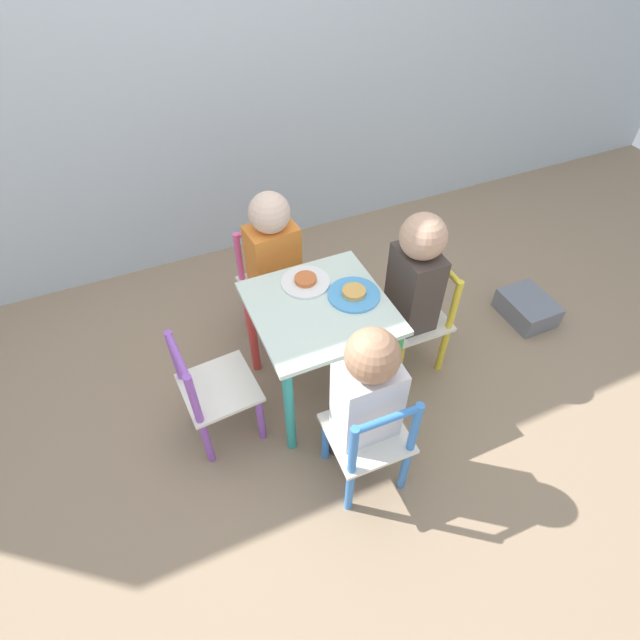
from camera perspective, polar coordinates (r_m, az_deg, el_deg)
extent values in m
plane|color=#8C755B|center=(2.16, 0.00, -7.67)|extent=(6.00, 6.00, 0.00)
cube|color=silver|center=(1.80, 0.00, 1.40)|extent=(0.49, 0.49, 0.02)
cylinder|color=teal|center=(1.81, -3.51, -10.35)|extent=(0.04, 0.04, 0.47)
cylinder|color=green|center=(1.93, 8.37, -6.06)|extent=(0.04, 0.04, 0.47)
cylinder|color=#DB3D38|center=(2.07, -7.76, -1.32)|extent=(0.04, 0.04, 0.47)
cylinder|color=orange|center=(2.17, 2.88, 1.96)|extent=(0.04, 0.04, 0.47)
cube|color=silver|center=(2.10, 10.53, 0.26)|extent=(0.26, 0.26, 0.02)
cylinder|color=yellow|center=(2.22, 6.36, -1.13)|extent=(0.03, 0.03, 0.25)
cylinder|color=yellow|center=(2.10, 9.01, -5.01)|extent=(0.03, 0.03, 0.25)
cylinder|color=yellow|center=(2.30, 11.04, 0.38)|extent=(0.03, 0.03, 0.25)
cylinder|color=yellow|center=(2.19, 13.84, -3.26)|extent=(0.03, 0.03, 0.25)
cylinder|color=yellow|center=(2.13, 11.98, 5.19)|extent=(0.03, 0.03, 0.26)
cylinder|color=yellow|center=(2.01, 15.08, 1.51)|extent=(0.03, 0.03, 0.26)
cylinder|color=yellow|center=(2.00, 14.04, 5.85)|extent=(0.03, 0.21, 0.02)
cube|color=silver|center=(2.22, -5.30, 3.97)|extent=(0.28, 0.28, 0.02)
cylinder|color=#E5599E|center=(2.22, -6.35, -1.12)|extent=(0.03, 0.03, 0.25)
cylinder|color=#E5599E|center=(2.28, -1.52, 0.79)|extent=(0.03, 0.03, 0.25)
cylinder|color=#E5599E|center=(2.36, -8.52, 2.16)|extent=(0.03, 0.03, 0.25)
cylinder|color=#E5599E|center=(2.41, -3.91, 3.88)|extent=(0.03, 0.03, 0.25)
cylinder|color=#E5599E|center=(2.19, -9.23, 6.98)|extent=(0.03, 0.03, 0.26)
cylinder|color=#E5599E|center=(2.25, -4.23, 8.70)|extent=(0.03, 0.03, 0.26)
cylinder|color=#E5599E|center=(2.15, -6.96, 10.29)|extent=(0.21, 0.05, 0.02)
cube|color=silver|center=(1.73, 5.35, -12.74)|extent=(0.27, 0.27, 0.02)
cylinder|color=#387AD1|center=(1.93, 6.56, -11.29)|extent=(0.03, 0.03, 0.25)
cylinder|color=#387AD1|center=(1.87, 0.61, -13.42)|extent=(0.03, 0.03, 0.25)
cylinder|color=#387AD1|center=(1.84, 9.65, -16.35)|extent=(0.03, 0.03, 0.25)
cylinder|color=#387AD1|center=(1.78, 3.39, -18.83)|extent=(0.03, 0.03, 0.25)
cylinder|color=#387AD1|center=(1.62, 10.76, -12.11)|extent=(0.03, 0.03, 0.26)
cylinder|color=#387AD1|center=(1.56, 3.80, -14.80)|extent=(0.03, 0.03, 0.26)
cylinder|color=#387AD1|center=(1.49, 7.78, -11.17)|extent=(0.21, 0.03, 0.02)
cube|color=silver|center=(1.87, -11.45, -7.56)|extent=(0.28, 0.28, 0.02)
cylinder|color=#8E51BC|center=(1.93, -6.81, -11.08)|extent=(0.03, 0.03, 0.25)
cylinder|color=#8E51BC|center=(2.05, -9.15, -6.63)|extent=(0.03, 0.03, 0.25)
cylinder|color=#8E51BC|center=(1.91, -12.81, -13.38)|extent=(0.03, 0.03, 0.25)
cylinder|color=#8E51BC|center=(2.03, -14.74, -8.72)|extent=(0.03, 0.03, 0.25)
cylinder|color=#8E51BC|center=(1.70, -14.18, -8.95)|extent=(0.03, 0.03, 0.26)
cylinder|color=#8E51BC|center=(1.84, -16.19, -4.08)|extent=(0.03, 0.03, 0.26)
cylinder|color=#8E51BC|center=(1.68, -15.97, -3.99)|extent=(0.04, 0.21, 0.02)
cylinder|color=#7A6B5B|center=(2.17, 6.72, -2.09)|extent=(0.07, 0.07, 0.27)
cylinder|color=#7A6B5B|center=(2.12, 7.97, -3.93)|extent=(0.07, 0.07, 0.27)
cube|color=#423833|center=(1.97, 10.70, 3.68)|extent=(0.14, 0.20, 0.34)
sphere|color=tan|center=(1.82, 11.73, 9.32)|extent=(0.17, 0.17, 0.17)
cylinder|color=#4C608E|center=(2.22, -4.90, -0.70)|extent=(0.07, 0.07, 0.27)
cylinder|color=#4C608E|center=(2.24, -2.61, 0.21)|extent=(0.07, 0.07, 0.27)
cube|color=orange|center=(2.10, -5.36, 6.98)|extent=(0.21, 0.16, 0.31)
sphere|color=beige|center=(1.97, -5.81, 12.11)|extent=(0.16, 0.16, 0.16)
cylinder|color=#38383D|center=(1.91, 4.86, -11.41)|extent=(0.07, 0.07, 0.27)
cylinder|color=#38383D|center=(1.88, 2.05, -12.41)|extent=(0.07, 0.07, 0.27)
cube|color=silver|center=(1.61, 5.42, -9.20)|extent=(0.20, 0.15, 0.30)
sphere|color=#A37556|center=(1.43, 6.02, -4.06)|extent=(0.17, 0.17, 0.17)
cylinder|color=#4C9EE0|center=(1.83, 3.88, 2.92)|extent=(0.19, 0.19, 0.01)
cylinder|color=gold|center=(1.82, 3.90, 3.24)|extent=(0.09, 0.09, 0.02)
cylinder|color=white|center=(1.88, -1.66, 4.36)|extent=(0.18, 0.18, 0.01)
cylinder|color=#CC6633|center=(1.87, -1.67, 4.68)|extent=(0.08, 0.08, 0.02)
cube|color=slate|center=(2.60, 22.59, 1.29)|extent=(0.20, 0.26, 0.11)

